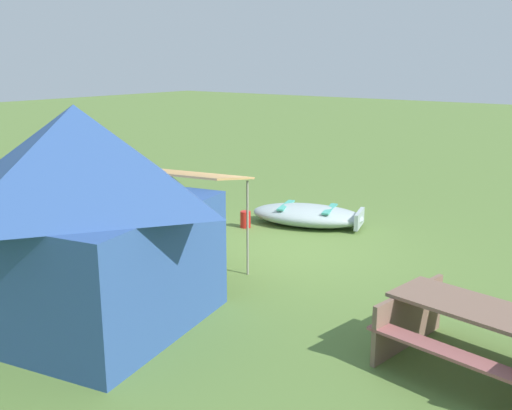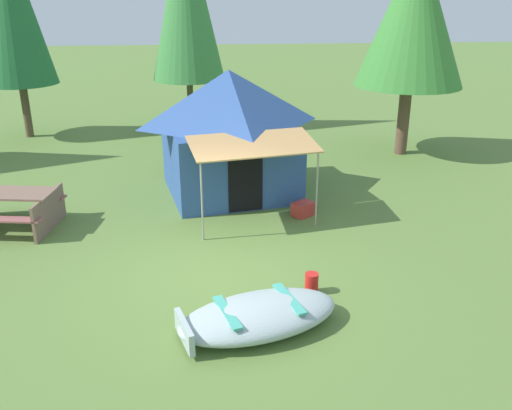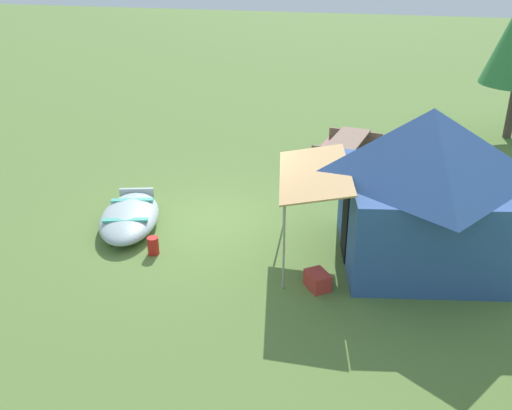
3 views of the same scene
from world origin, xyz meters
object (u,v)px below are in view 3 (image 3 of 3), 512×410
object	(u,v)px
canvas_cabin_tent	(424,184)
fuel_can	(153,246)
picnic_table	(348,148)
cooler_box	(318,280)
beached_rowboat	(130,217)

from	to	relation	value
canvas_cabin_tent	fuel_can	size ratio (longest dim) A/B	13.00
picnic_table	cooler_box	distance (m)	6.06
cooler_box	fuel_can	xyz separation A→B (m)	(-0.41, -3.22, 0.02)
canvas_cabin_tent	picnic_table	bearing A→B (deg)	-159.12
beached_rowboat	canvas_cabin_tent	world-z (taller)	canvas_cabin_tent
canvas_cabin_tent	cooler_box	distance (m)	2.58
beached_rowboat	canvas_cabin_tent	xyz separation A→B (m)	(-0.12, 5.79, 1.28)
canvas_cabin_tent	cooler_box	size ratio (longest dim) A/B	10.18
picnic_table	beached_rowboat	bearing A→B (deg)	-40.79
beached_rowboat	picnic_table	bearing A→B (deg)	139.21
canvas_cabin_tent	cooler_box	xyz separation A→B (m)	(1.48, -1.63, -1.35)
canvas_cabin_tent	picnic_table	distance (m)	4.99
fuel_can	cooler_box	bearing A→B (deg)	82.72
cooler_box	beached_rowboat	bearing A→B (deg)	-108.18
canvas_cabin_tent	fuel_can	xyz separation A→B (m)	(1.07, -4.85, -1.33)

